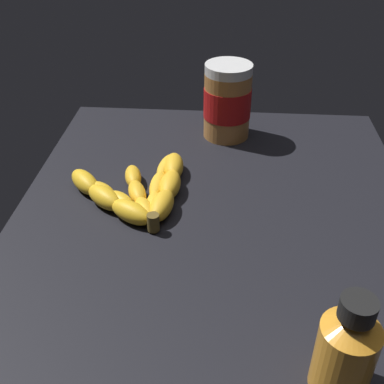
{
  "coord_description": "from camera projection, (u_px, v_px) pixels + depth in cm",
  "views": [
    {
      "loc": [
        63.57,
        0.84,
        49.49
      ],
      "look_at": [
        -3.07,
        -4.22,
        3.39
      ],
      "focal_mm": 44.88,
      "sensor_mm": 36.0,
      "label": 1
    }
  ],
  "objects": [
    {
      "name": "ground_plane",
      "position": [
        215.0,
        230.0,
        0.82
      ],
      "size": [
        85.23,
        69.28,
        4.14
      ],
      "primitive_type": "cube",
      "color": "black"
    },
    {
      "name": "banana_bunch",
      "position": [
        140.0,
        192.0,
        0.84
      ],
      "size": [
        23.4,
        21.55,
        3.69
      ],
      "color": "gold",
      "rests_on": "ground_plane"
    },
    {
      "name": "peanut_butter_jar",
      "position": [
        227.0,
        102.0,
        1.01
      ],
      "size": [
        10.01,
        10.01,
        15.98
      ],
      "color": "#B27238",
      "rests_on": "ground_plane"
    },
    {
      "name": "honey_bottle",
      "position": [
        346.0,
        350.0,
        0.52
      ],
      "size": [
        6.58,
        6.58,
        13.79
      ],
      "color": "orange",
      "rests_on": "ground_plane"
    }
  ]
}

